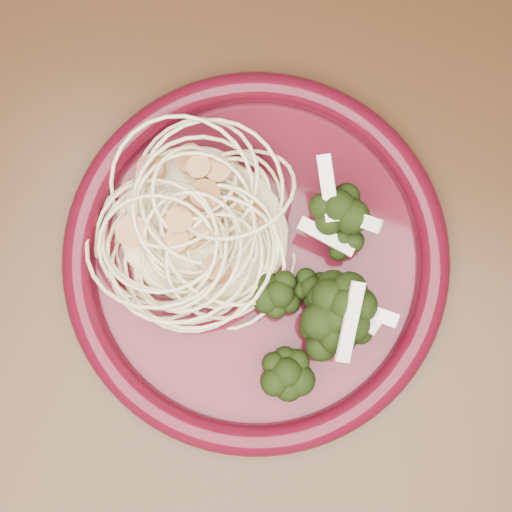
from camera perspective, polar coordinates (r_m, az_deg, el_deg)
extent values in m
plane|color=brown|center=(1.25, 4.49, -3.90)|extent=(3.50, 3.50, 0.00)
cube|color=#472814|center=(0.53, 10.63, 1.80)|extent=(1.20, 0.80, 0.04)
cylinder|color=#4D0E1A|center=(0.49, 0.00, -0.28)|extent=(0.30, 0.30, 0.01)
torus|color=#4D0513|center=(0.49, 0.00, -0.14)|extent=(0.30, 0.30, 0.02)
ellipsoid|color=#FAE9AF|center=(0.48, -4.33, 2.34)|extent=(0.14, 0.12, 0.03)
ellipsoid|color=black|center=(0.47, 5.45, -2.83)|extent=(0.10, 0.14, 0.04)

